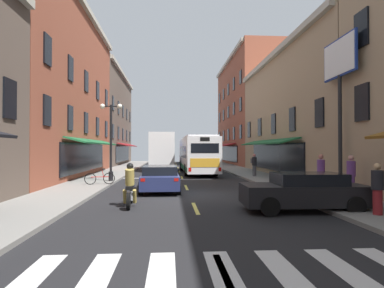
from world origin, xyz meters
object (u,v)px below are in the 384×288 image
(motorcycle_rider, at_px, (130,188))
(sedan_far, at_px, (164,160))
(pedestrian_far, at_px, (351,175))
(pedestrian_rear, at_px, (378,188))
(box_truck, at_px, (161,151))
(pedestrian_near, at_px, (254,164))
(bicycle_near, at_px, (100,178))
(sedan_near, at_px, (160,178))
(pedestrian_mid, at_px, (321,172))
(transit_bus, at_px, (197,154))
(sedan_mid, at_px, (304,191))
(billboard_sign, at_px, (340,75))
(street_lamp_twin, at_px, (111,138))

(motorcycle_rider, bearing_deg, sedan_far, 88.59)
(pedestrian_far, distance_m, pedestrian_rear, 3.91)
(sedan_far, relative_size, pedestrian_far, 2.58)
(sedan_far, bearing_deg, box_truck, -90.60)
(pedestrian_far, bearing_deg, pedestrian_near, 9.25)
(sedan_far, bearing_deg, bicycle_near, -97.31)
(bicycle_near, relative_size, pedestrian_far, 0.95)
(sedan_near, xyz_separation_m, pedestrian_near, (6.85, 7.02, 0.34))
(motorcycle_rider, relative_size, bicycle_near, 1.22)
(motorcycle_rider, xyz_separation_m, pedestrian_mid, (8.73, 2.58, 0.36))
(sedan_near, relative_size, motorcycle_rider, 2.25)
(transit_bus, distance_m, sedan_mid, 18.46)
(billboard_sign, bearing_deg, box_truck, 115.14)
(pedestrian_mid, height_order, pedestrian_rear, pedestrian_mid)
(billboard_sign, distance_m, pedestrian_near, 10.58)
(sedan_near, relative_size, sedan_mid, 1.08)
(pedestrian_mid, bearing_deg, billboard_sign, 98.22)
(box_truck, xyz_separation_m, motorcycle_rider, (-0.68, -21.05, -1.25))
(billboard_sign, relative_size, box_truck, 0.96)
(transit_bus, distance_m, sedan_near, 12.76)
(bicycle_near, xyz_separation_m, pedestrian_rear, (10.52, -9.46, 0.46))
(transit_bus, height_order, pedestrian_rear, transit_bus)
(motorcycle_rider, bearing_deg, pedestrian_rear, -19.11)
(billboard_sign, bearing_deg, pedestrian_mid, 155.96)
(transit_bus, xyz_separation_m, sedan_mid, (2.26, -18.29, -1.02))
(sedan_mid, bearing_deg, motorcycle_rider, 167.74)
(pedestrian_near, bearing_deg, transit_bus, -72.99)
(transit_bus, relative_size, pedestrian_mid, 6.60)
(sedan_near, bearing_deg, pedestrian_mid, -14.41)
(sedan_near, xyz_separation_m, motorcycle_rider, (-1.02, -4.57, 0.03))
(pedestrian_rear, bearing_deg, box_truck, -125.89)
(pedestrian_rear, bearing_deg, sedan_near, -99.39)
(sedan_far, relative_size, pedestrian_mid, 2.57)
(transit_bus, xyz_separation_m, pedestrian_mid, (4.76, -14.35, -0.64))
(pedestrian_mid, bearing_deg, pedestrian_rear, 24.35)
(sedan_mid, relative_size, motorcycle_rider, 2.07)
(pedestrian_far, bearing_deg, sedan_near, 67.92)
(sedan_mid, xyz_separation_m, bicycle_near, (-8.76, 8.05, -0.19))
(sedan_near, relative_size, street_lamp_twin, 0.94)
(motorcycle_rider, height_order, pedestrian_mid, pedestrian_mid)
(sedan_far, bearing_deg, motorcycle_rider, -91.41)
(billboard_sign, xyz_separation_m, motorcycle_rider, (-9.51, -2.24, -4.99))
(sedan_far, relative_size, motorcycle_rider, 2.23)
(bicycle_near, height_order, pedestrian_mid, pedestrian_mid)
(box_truck, height_order, pedestrian_far, box_truck)
(street_lamp_twin, bearing_deg, sedan_mid, -49.77)
(bicycle_near, bearing_deg, billboard_sign, -20.31)
(billboard_sign, relative_size, sedan_far, 1.58)
(sedan_near, distance_m, bicycle_near, 4.14)
(sedan_near, bearing_deg, billboard_sign, -15.34)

